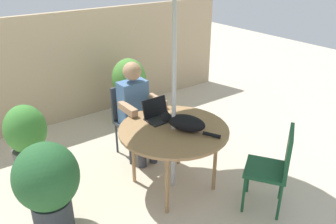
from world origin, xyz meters
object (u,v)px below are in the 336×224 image
Objects in this scene: chair_occupied at (130,115)px; cat at (184,123)px; patio_table at (174,133)px; laptop at (157,113)px; chair_empty at (276,164)px; potted_plant_corner at (28,140)px; person_seated at (136,107)px; potted_plant_near_fence at (48,183)px; potted_plant_by_chair at (129,86)px.

cat is at bearing -86.28° from chair_occupied.
patio_table is 3.80× the size of laptop.
chair_empty is 1.00× the size of potted_plant_corner.
potted_plant_corner is (-1.21, 0.80, -0.30)m from laptop.
person_seated is at bearing -16.06° from potted_plant_corner.
chair_empty is at bearing -71.77° from chair_occupied.
potted_plant_by_chair is at bearing 41.93° from potted_plant_near_fence.
chair_occupied and chair_empty have the same top height.
person_seated reaches higher than patio_table.
chair_occupied is at bearing 30.22° from potted_plant_near_fence.
cat is 0.61× the size of potted_plant_by_chair.
chair_occupied is 0.66m from laptop.
potted_plant_by_chair is at bearing 60.36° from chair_occupied.
chair_empty is at bearing -70.12° from person_seated.
chair_empty is at bearing -28.41° from potted_plant_near_fence.
cat is (0.06, -0.84, 0.11)m from person_seated.
chair_occupied is at bearing 89.65° from laptop.
person_seated is 1.37× the size of potted_plant_corner.
potted_plant_corner is (-1.21, 0.19, -0.05)m from chair_occupied.
patio_table is 0.93× the size of person_seated.
potted_plant_by_chair reaches higher than chair_occupied.
patio_table is 0.32m from laptop.
potted_plant_by_chair is at bearing 92.36° from chair_empty.
laptop reaches higher than cat.
patio_table is 1.27× the size of potted_plant_near_fence.
potted_plant_near_fence is at bearing -95.33° from potted_plant_corner.
laptop is 1.54m from potted_plant_by_chair.
patio_table is 1.93× the size of cat.
laptop is at bearing -33.50° from potted_plant_corner.
person_seated is 1.44m from potted_plant_near_fence.
laptop is at bearing -90.35° from chair_occupied.
person_seated is 1.28× the size of potted_plant_by_chair.
laptop is 0.34× the size of potted_plant_corner.
potted_plant_by_chair is (0.48, 1.74, -0.12)m from patio_table.
patio_table is 1.32m from potted_plant_near_fence.
potted_plant_corner is at bearing -159.01° from potted_plant_by_chair.
potted_plant_near_fence is (-1.30, -0.15, -0.27)m from laptop.
potted_plant_near_fence reaches higher than potted_plant_corner.
laptop is at bearing 116.75° from chair_empty.
chair_occupied is at bearing 90.00° from patio_table.
laptop is 1.33m from potted_plant_near_fence.
potted_plant_by_chair is at bearing 64.41° from person_seated.
patio_table is at bearing -90.00° from person_seated.
potted_plant_near_fence reaches higher than cat.
potted_plant_near_fence is at bearing 151.59° from chair_empty.
chair_occupied reaches higher than patio_table.
potted_plant_near_fence is at bearing -173.46° from laptop.
potted_plant_by_chair reaches higher than patio_table.
cat is (-0.52, 0.78, 0.28)m from chair_empty.
chair_empty is 2.67m from potted_plant_corner.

